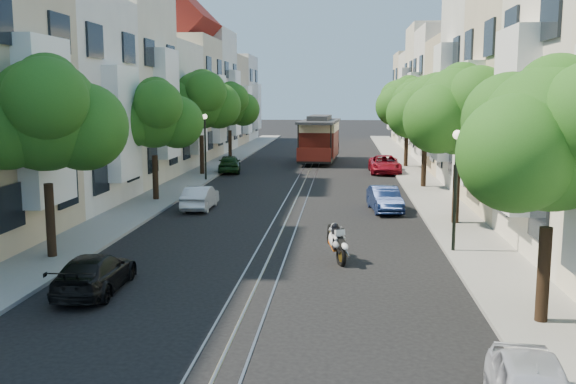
% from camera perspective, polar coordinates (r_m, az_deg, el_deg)
% --- Properties ---
extents(ground, '(200.00, 200.00, 0.00)m').
position_cam_1_polar(ground, '(46.49, 1.88, 1.85)').
color(ground, black).
rests_on(ground, ground).
extents(sidewalk_east, '(2.50, 80.00, 0.12)m').
position_cam_1_polar(sidewalk_east, '(46.67, 10.81, 1.80)').
color(sidewalk_east, gray).
rests_on(sidewalk_east, ground).
extents(sidewalk_west, '(2.50, 80.00, 0.12)m').
position_cam_1_polar(sidewalk_west, '(47.42, -6.90, 2.00)').
color(sidewalk_west, gray).
rests_on(sidewalk_west, ground).
extents(rail_left, '(0.06, 80.00, 0.02)m').
position_cam_1_polar(rail_left, '(46.52, 1.21, 1.87)').
color(rail_left, gray).
rests_on(rail_left, ground).
extents(rail_slot, '(0.06, 80.00, 0.02)m').
position_cam_1_polar(rail_slot, '(46.49, 1.88, 1.86)').
color(rail_slot, gray).
rests_on(rail_slot, ground).
extents(rail_right, '(0.06, 80.00, 0.02)m').
position_cam_1_polar(rail_right, '(46.46, 2.56, 1.86)').
color(rail_right, gray).
rests_on(rail_right, ground).
extents(lane_line, '(0.08, 80.00, 0.01)m').
position_cam_1_polar(lane_line, '(46.49, 1.88, 1.85)').
color(lane_line, tan).
rests_on(lane_line, ground).
extents(townhouses_east, '(7.75, 72.00, 12.00)m').
position_cam_1_polar(townhouses_east, '(46.97, 16.67, 7.91)').
color(townhouses_east, beige).
rests_on(townhouses_east, ground).
extents(townhouses_west, '(7.75, 72.00, 11.76)m').
position_cam_1_polar(townhouses_west, '(48.20, -12.47, 7.95)').
color(townhouses_west, silver).
rests_on(townhouses_west, ground).
extents(tree_e_a, '(4.72, 3.87, 6.27)m').
position_cam_1_polar(tree_e_a, '(15.86, 22.63, 4.18)').
color(tree_e_a, black).
rests_on(tree_e_a, ground).
extents(tree_e_b, '(4.93, 4.08, 6.68)m').
position_cam_1_polar(tree_e_b, '(27.51, 15.11, 6.82)').
color(tree_e_b, black).
rests_on(tree_e_b, ground).
extents(tree_e_c, '(4.84, 3.99, 6.52)m').
position_cam_1_polar(tree_e_c, '(38.39, 12.23, 7.13)').
color(tree_e_c, black).
rests_on(tree_e_c, ground).
extents(tree_e_d, '(5.01, 4.16, 6.85)m').
position_cam_1_polar(tree_e_d, '(49.32, 10.63, 7.77)').
color(tree_e_d, black).
rests_on(tree_e_d, ground).
extents(tree_w_a, '(4.93, 4.08, 6.68)m').
position_cam_1_polar(tree_w_a, '(22.27, -20.71, 6.22)').
color(tree_w_a, black).
rests_on(tree_w_a, ground).
extents(tree_w_b, '(4.72, 3.87, 6.27)m').
position_cam_1_polar(tree_w_b, '(33.50, -11.78, 6.62)').
color(tree_w_b, black).
rests_on(tree_w_b, ground).
extents(tree_w_c, '(5.13, 4.28, 7.09)m').
position_cam_1_polar(tree_w_c, '(44.14, -7.69, 8.02)').
color(tree_w_c, black).
rests_on(tree_w_c, ground).
extents(tree_w_d, '(4.84, 3.99, 6.52)m').
position_cam_1_polar(tree_w_d, '(54.93, -5.16, 7.66)').
color(tree_w_d, black).
rests_on(tree_w_d, ground).
extents(lamp_east, '(0.32, 0.32, 4.16)m').
position_cam_1_polar(lamp_east, '(22.59, 14.72, 1.71)').
color(lamp_east, black).
rests_on(lamp_east, ground).
extents(lamp_west, '(0.32, 0.32, 4.16)m').
position_cam_1_polar(lamp_west, '(41.13, -7.38, 4.89)').
color(lamp_west, black).
rests_on(lamp_west, ground).
extents(sportbike_rider, '(0.75, 1.87, 1.33)m').
position_cam_1_polar(sportbike_rider, '(21.22, 4.30, -4.33)').
color(sportbike_rider, black).
rests_on(sportbike_rider, ground).
extents(cable_car, '(3.36, 9.23, 3.49)m').
position_cam_1_polar(cable_car, '(52.83, 2.82, 4.90)').
color(cable_car, black).
rests_on(cable_car, ground).
extents(parked_car_e_mid, '(1.66, 3.69, 1.17)m').
position_cam_1_polar(parked_car_e_mid, '(30.64, 8.60, -0.63)').
color(parked_car_e_mid, '#0C193F').
rests_on(parked_car_e_mid, ground).
extents(parked_car_e_far, '(2.18, 4.59, 1.27)m').
position_cam_1_polar(parked_car_e_far, '(45.73, 8.60, 2.45)').
color(parked_car_e_far, maroon).
rests_on(parked_car_e_far, ground).
extents(parked_car_w_near, '(1.63, 3.77, 1.08)m').
position_cam_1_polar(parked_car_w_near, '(18.77, -16.80, -6.91)').
color(parked_car_w_near, black).
rests_on(parked_car_w_near, ground).
extents(parked_car_w_mid, '(1.22, 3.47, 1.14)m').
position_cam_1_polar(parked_car_w_mid, '(31.18, -7.82, -0.48)').
color(parked_car_w_mid, silver).
rests_on(parked_car_w_mid, ground).
extents(parked_car_w_far, '(2.04, 3.98, 1.30)m').
position_cam_1_polar(parked_car_w_far, '(45.77, -5.23, 2.53)').
color(parked_car_w_far, '#153314').
rests_on(parked_car_w_far, ground).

